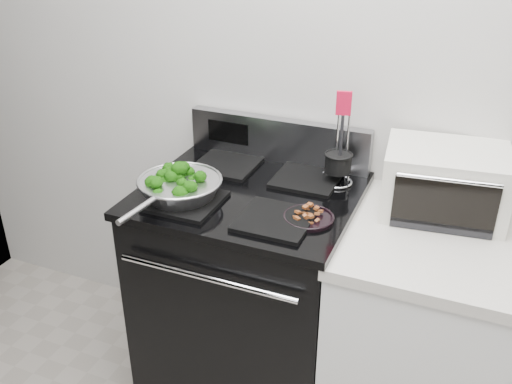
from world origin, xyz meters
The scene contains 8 objects.
back_wall centered at (0.00, 1.75, 1.35)m, with size 4.00×0.02×2.70m, color silver.
gas_range centered at (-0.30, 1.41, 0.49)m, with size 0.79×0.69×1.13m.
counter centered at (0.39, 1.41, 0.46)m, with size 0.62×0.68×0.92m.
skillet centered at (-0.50, 1.26, 1.00)m, with size 0.31×0.48×0.07m.
broccoli_pile centered at (-0.50, 1.26, 1.02)m, with size 0.24×0.24×0.08m, color black, non-canonical shape.
bacon_plate centered at (-0.03, 1.30, 0.97)m, with size 0.17×0.17×0.04m.
utensil_holder centered at (-0.02, 1.60, 1.02)m, with size 0.12×0.12×0.37m.
toaster_oven centered at (0.37, 1.58, 1.04)m, with size 0.44×0.36×0.24m.
Camera 1 is at (0.45, -0.31, 1.91)m, focal length 40.00 mm.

